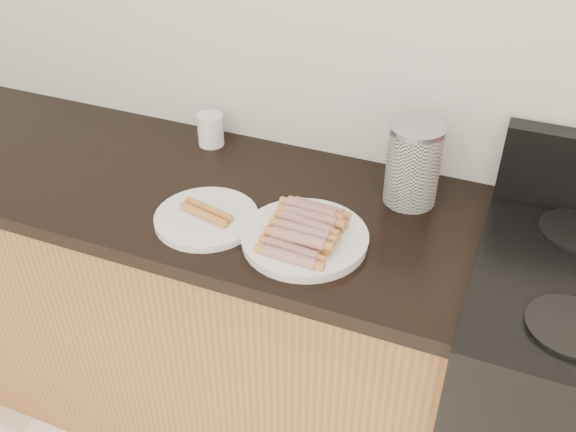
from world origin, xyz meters
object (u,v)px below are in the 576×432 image
at_px(main_plate, 305,239).
at_px(side_plate, 207,218).
at_px(canister, 413,164).
at_px(mug, 210,130).

relative_size(main_plate, side_plate, 1.16).
relative_size(side_plate, canister, 1.19).
xyz_separation_m(main_plate, mug, (-0.43, 0.34, 0.04)).
bearing_deg(side_plate, mug, 116.16).
bearing_deg(mug, canister, -6.34).
bearing_deg(canister, main_plate, -124.21).
bearing_deg(side_plate, main_plate, 2.67).
distance_m(side_plate, canister, 0.53).
xyz_separation_m(side_plate, canister, (0.44, 0.28, 0.10)).
bearing_deg(main_plate, canister, 55.79).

